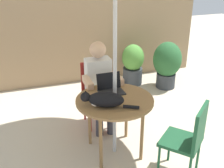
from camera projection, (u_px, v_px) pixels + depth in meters
ground_plane at (115, 151)px, 3.71m from camera, size 14.00×14.00×0.00m
fence_back at (74, 37)px, 5.33m from camera, size 4.85×0.08×1.75m
patio_table at (115, 105)px, 3.43m from camera, size 0.91×0.91×0.74m
chair_occupied at (97, 88)px, 4.16m from camera, size 0.40×0.40×0.90m
chair_empty at (189, 136)px, 3.08m from camera, size 0.56×0.56×0.90m
person_seated at (100, 81)px, 3.96m from camera, size 0.48×0.48×1.24m
laptop at (110, 86)px, 3.57m from camera, size 0.30×0.25×0.21m
cat at (104, 100)px, 3.21m from camera, size 0.59×0.37×0.17m
potted_plant_near_fence at (133, 64)px, 5.43m from camera, size 0.41×0.41×0.77m
potted_plant_by_chair at (167, 63)px, 5.26m from camera, size 0.51×0.51×0.86m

